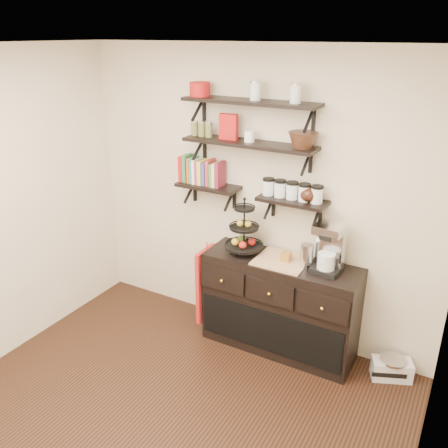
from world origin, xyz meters
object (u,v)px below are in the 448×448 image
at_px(coffee_maker, 329,249).
at_px(radio, 392,368).
at_px(sideboard, 280,305).
at_px(fruit_stand, 244,235).

bearing_deg(coffee_maker, radio, 8.95).
bearing_deg(coffee_maker, sideboard, -170.50).
relative_size(sideboard, fruit_stand, 2.77).
distance_m(coffee_maker, radio, 1.19).
distance_m(fruit_stand, coffee_maker, 0.78).
relative_size(coffee_maker, radio, 1.15).
bearing_deg(radio, fruit_stand, 159.49).
distance_m(fruit_stand, radio, 1.71).
height_order(coffee_maker, radio, coffee_maker).
distance_m(sideboard, coffee_maker, 0.76).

